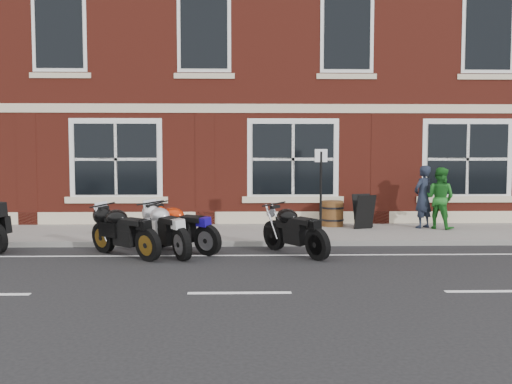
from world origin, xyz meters
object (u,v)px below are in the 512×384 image
moto_sport_red (181,226)px  moto_sport_black (125,230)px  moto_naked_black (295,228)px  pedestrian_right (440,198)px  parking_sign (321,188)px  moto_sport_silver (167,228)px  a_board_sign (364,211)px  pedestrian_left (423,197)px  barrel_planter (332,214)px

moto_sport_red → moto_sport_black: (-1.11, -0.53, 0.01)m
moto_sport_black → moto_naked_black: bearing=-45.9°
pedestrian_right → parking_sign: bearing=71.0°
moto_sport_red → moto_naked_black: 2.48m
moto_sport_silver → pedestrian_right: pedestrian_right is taller
moto_sport_black → moto_sport_silver: moto_sport_silver is taller
pedestrian_right → a_board_sign: bearing=40.0°
moto_sport_silver → pedestrian_left: pedestrian_left is taller
moto_sport_silver → parking_sign: bearing=-11.7°
moto_sport_red → moto_naked_black: size_ratio=0.94×
moto_sport_silver → pedestrian_left: size_ratio=1.16×
parking_sign → moto_naked_black: bearing=-129.9°
barrel_planter → moto_naked_black: bearing=-110.7°
moto_sport_black → pedestrian_right: pedestrian_right is taller
moto_naked_black → parking_sign: 1.64m
moto_sport_black → barrel_planter: size_ratio=2.44×
moto_sport_red → pedestrian_left: bearing=-27.5°
moto_naked_black → barrel_planter: bearing=37.1°
moto_sport_silver → barrel_planter: bearing=10.8°
moto_sport_red → moto_sport_silver: (-0.27, -0.34, 0.01)m
moto_sport_red → moto_naked_black: bearing=-61.5°
moto_sport_silver → barrel_planter: (4.11, 3.64, -0.10)m
pedestrian_left → a_board_sign: (-1.62, -0.06, -0.38)m
moto_sport_black → moto_sport_red: bearing=-22.5°
pedestrian_left → moto_sport_red: bearing=-11.2°
pedestrian_right → pedestrian_left: bearing=20.1°
moto_sport_red → pedestrian_right: 7.15m
moto_sport_silver → moto_naked_black: bearing=-32.1°
parking_sign → moto_sport_black: bearing=-171.9°
moto_sport_red → pedestrian_left: size_ratio=1.06×
barrel_planter → parking_sign: 2.69m
moto_sport_silver → pedestrian_left: 7.24m
barrel_planter → a_board_sign: bearing=-34.1°
moto_sport_black → barrel_planter: bearing=-10.3°
barrel_planter → parking_sign: bearing=-105.3°
a_board_sign → parking_sign: (-1.43, -1.94, 0.76)m
parking_sign → a_board_sign: bearing=43.7°
moto_sport_silver → moto_naked_black: 2.71m
moto_sport_silver → a_board_sign: 5.79m
moto_sport_silver → moto_naked_black: size_ratio=1.04×
pedestrian_right → a_board_sign: pedestrian_right is taller
pedestrian_right → barrel_planter: bearing=30.4°
moto_sport_silver → pedestrian_left: bearing=-4.6°
moto_sport_black → parking_sign: (4.28, 1.38, 0.78)m
moto_sport_red → barrel_planter: (3.84, 3.30, -0.09)m
a_board_sign → barrel_planter: 0.93m
moto_naked_black → moto_sport_red: bearing=138.5°
a_board_sign → barrel_planter: size_ratio=1.32×
moto_sport_black → moto_sport_silver: 0.87m
moto_sport_silver → pedestrian_right: (6.89, 3.02, 0.37)m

